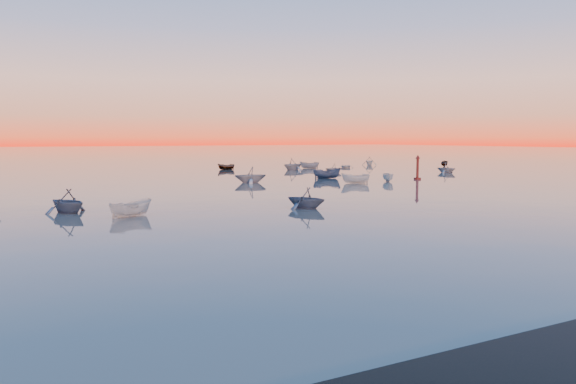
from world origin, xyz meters
TOP-DOWN VIEW (x-y plane):
  - ground at (0.00, 100.00)m, footprint 600.00×600.00m
  - moored_fleet at (0.00, 53.00)m, footprint 124.00×58.00m
  - boat_near_center at (-14.16, 27.36)m, footprint 2.50×3.76m
  - boat_near_right at (-0.51, 25.41)m, footprint 4.01×3.14m
  - channel_marker at (29.24, 45.53)m, footprint 0.99×0.99m

SIDE VIEW (x-z plane):
  - ground at x=0.00m, z-range 0.00..0.00m
  - moored_fleet at x=0.00m, z-range -0.60..0.60m
  - boat_near_center at x=-14.16m, z-range -0.60..0.60m
  - boat_near_right at x=-0.51m, z-range -0.64..0.64m
  - channel_marker at x=29.24m, z-range -0.37..3.14m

